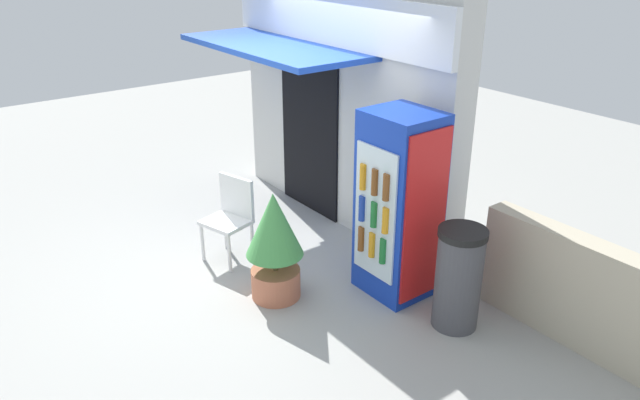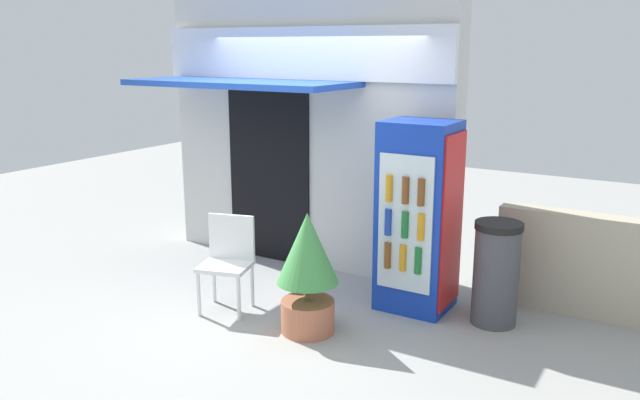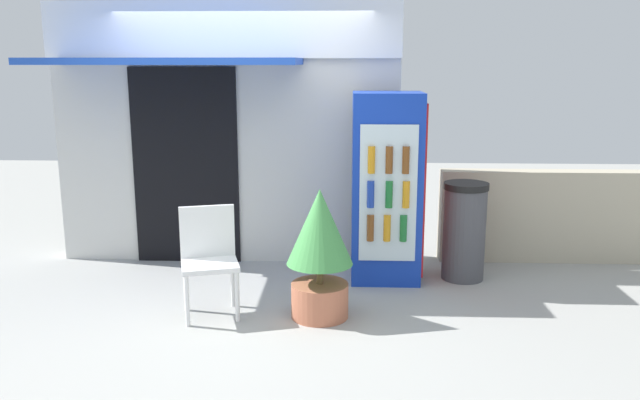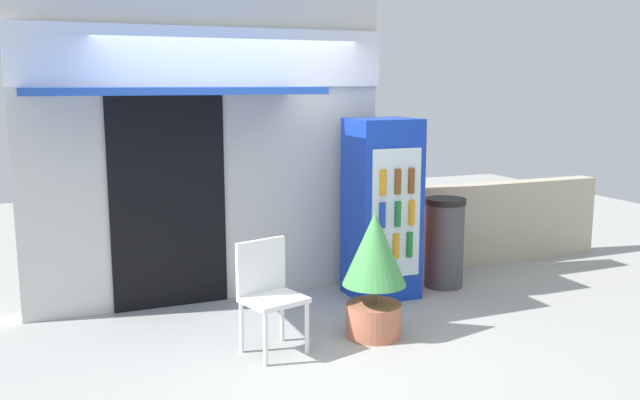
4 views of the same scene
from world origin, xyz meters
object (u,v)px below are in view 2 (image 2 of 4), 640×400
potted_plant_near_shop (308,266)px  plastic_chair (228,256)px  trash_bin (496,273)px  drink_cooler (418,217)px

potted_plant_near_shop → plastic_chair: bearing=176.5°
trash_bin → drink_cooler: bearing=-178.5°
plastic_chair → trash_bin: trash_bin is taller
plastic_chair → trash_bin: (2.23, 0.94, -0.04)m
drink_cooler → potted_plant_near_shop: bearing=-121.0°
drink_cooler → potted_plant_near_shop: drink_cooler is taller
drink_cooler → trash_bin: size_ratio=1.89×
potted_plant_near_shop → trash_bin: bearing=37.0°
trash_bin → plastic_chair: bearing=-157.1°
drink_cooler → plastic_chair: 1.79m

